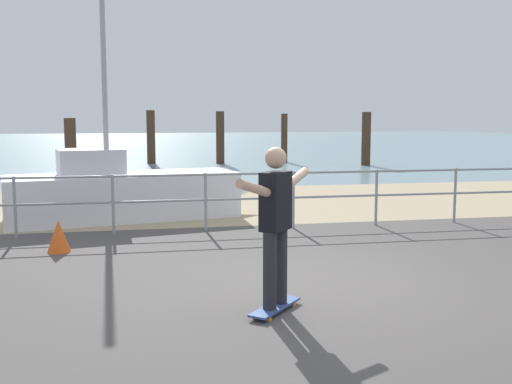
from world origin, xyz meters
TOP-DOWN VIEW (x-y plane):
  - ground_plane at (0.00, -1.00)m, footprint 24.00×10.00m
  - beach_strip at (0.00, 7.00)m, footprint 24.00×6.00m
  - sea_surface at (0.00, 35.00)m, footprint 72.00×50.00m
  - railing_fence at (-1.75, 3.60)m, footprint 14.21×0.05m
  - sailboat at (-2.23, 5.28)m, footprint 5.07×2.24m
  - skateboard at (-0.76, -0.97)m, footprint 0.67×0.74m
  - skateboarder at (-0.76, -0.97)m, footprint 1.01×1.16m
  - groyne_post_0 at (-4.24, 14.66)m, footprint 0.38×0.38m
  - groyne_post_1 at (-1.45, 18.88)m, footprint 0.34×0.34m
  - groyne_post_2 at (1.34, 18.32)m, footprint 0.34×0.34m
  - groyne_post_3 at (4.13, 18.67)m, footprint 0.27×0.27m
  - groyne_post_4 at (6.92, 16.38)m, footprint 0.36×0.36m
  - traffic_cone at (-3.29, 2.40)m, footprint 0.36×0.36m

SIDE VIEW (x-z plane):
  - ground_plane at x=0.00m, z-range -0.02..0.02m
  - beach_strip at x=0.00m, z-range -0.02..0.02m
  - sea_surface at x=0.00m, z-range -0.02..0.02m
  - skateboard at x=-0.76m, z-range 0.03..0.11m
  - traffic_cone at x=-3.29m, z-range 0.00..0.50m
  - sailboat at x=-2.23m, z-range -1.79..2.83m
  - railing_fence at x=-1.75m, z-range 0.17..1.22m
  - groyne_post_0 at x=-4.24m, z-range 0.00..1.92m
  - skateboarder at x=-0.76m, z-range 0.19..1.84m
  - groyne_post_3 at x=4.13m, z-range 0.00..2.07m
  - groyne_post_4 at x=6.92m, z-range 0.00..2.13m
  - groyne_post_2 at x=1.34m, z-range 0.00..2.16m
  - groyne_post_1 at x=-1.45m, z-range 0.00..2.20m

